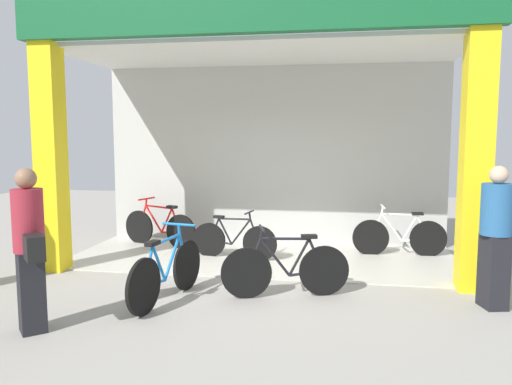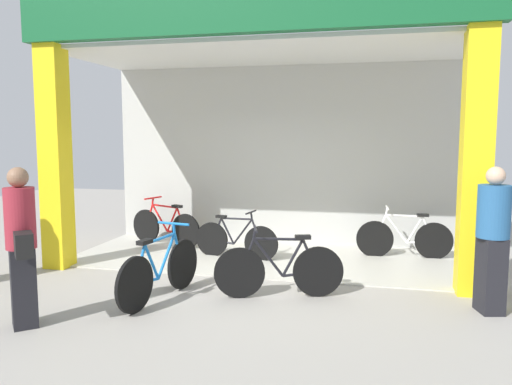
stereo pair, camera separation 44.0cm
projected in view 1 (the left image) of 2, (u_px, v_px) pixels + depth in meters
ground_plane at (248, 279)px, 7.10m from camera, size 20.47×20.47×0.00m
shop_facade at (264, 121)px, 8.19m from camera, size 6.43×2.85×4.14m
bicycle_inside_0 at (400, 236)px, 8.40m from camera, size 1.54×0.42×0.84m
bicycle_inside_1 at (234, 240)px, 8.22m from camera, size 1.43×0.40×0.80m
bicycle_inside_2 at (160, 228)px, 9.12m from camera, size 1.51×0.59×0.87m
bicycle_parked_0 at (286, 269)px, 6.29m from camera, size 1.56×0.54×0.89m
bicycle_parked_1 at (167, 272)px, 6.10m from camera, size 0.46×1.64×0.91m
pedestrian_0 at (30, 249)px, 5.10m from camera, size 0.57×0.60×1.68m
pedestrian_2 at (496, 235)px, 5.84m from camera, size 0.43×0.43×1.66m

